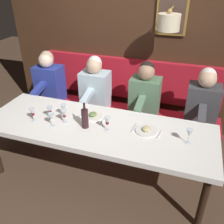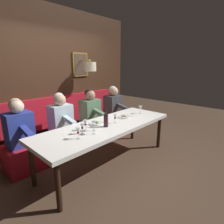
% 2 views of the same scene
% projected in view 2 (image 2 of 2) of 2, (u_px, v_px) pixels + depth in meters
% --- Properties ---
extents(ground_plane, '(12.00, 12.00, 0.00)m').
position_uv_depth(ground_plane, '(108.00, 162.00, 3.30)').
color(ground_plane, '#4C3828').
extents(dining_table, '(0.90, 2.62, 0.74)m').
position_uv_depth(dining_table, '(108.00, 128.00, 3.12)').
color(dining_table, white).
rests_on(dining_table, ground_plane).
extents(banquette_bench, '(0.52, 2.82, 0.45)m').
position_uv_depth(banquette_bench, '(78.00, 138.00, 3.82)').
color(banquette_bench, red).
rests_on(banquette_bench, ground_plane).
extents(back_wall_panel, '(0.59, 4.02, 2.90)m').
position_uv_depth(back_wall_panel, '(60.00, 82.00, 3.92)').
color(back_wall_panel, '#422819').
rests_on(back_wall_panel, ground_plane).
extents(diner_nearest, '(0.60, 0.40, 0.79)m').
position_uv_depth(diner_nearest, '(113.00, 103.00, 4.45)').
color(diner_nearest, '#3D3D42').
rests_on(diner_nearest, banquette_bench).
extents(diner_near, '(0.60, 0.40, 0.79)m').
position_uv_depth(diner_near, '(90.00, 108.00, 3.92)').
color(diner_near, '#567A5B').
rests_on(diner_near, banquette_bench).
extents(diner_middle, '(0.60, 0.40, 0.79)m').
position_uv_depth(diner_middle, '(61.00, 115.00, 3.40)').
color(diner_middle, silver).
rests_on(diner_middle, banquette_bench).
extents(diner_far, '(0.60, 0.40, 0.79)m').
position_uv_depth(diner_far, '(19.00, 125.00, 2.86)').
color(diner_far, '#283893').
rests_on(diner_far, banquette_bench).
extents(place_setting_0, '(0.24, 0.32, 0.05)m').
position_uv_depth(place_setting_0, '(96.00, 123.00, 3.13)').
color(place_setting_0, silver).
rests_on(place_setting_0, dining_table).
extents(place_setting_1, '(0.24, 0.32, 0.05)m').
position_uv_depth(place_setting_1, '(125.00, 116.00, 3.54)').
color(place_setting_1, silver).
rests_on(place_setting_1, dining_table).
extents(wine_glass_0, '(0.07, 0.07, 0.16)m').
position_uv_depth(wine_glass_0, '(115.00, 117.00, 3.15)').
color(wine_glass_0, silver).
rests_on(wine_glass_0, dining_table).
extents(wine_glass_1, '(0.07, 0.07, 0.16)m').
position_uv_depth(wine_glass_1, '(140.00, 108.00, 3.77)').
color(wine_glass_1, silver).
rests_on(wine_glass_1, dining_table).
extents(wine_glass_2, '(0.07, 0.07, 0.16)m').
position_uv_depth(wine_glass_2, '(94.00, 127.00, 2.64)').
color(wine_glass_2, silver).
rests_on(wine_glass_2, dining_table).
extents(wine_glass_3, '(0.07, 0.07, 0.16)m').
position_uv_depth(wine_glass_3, '(94.00, 124.00, 2.78)').
color(wine_glass_3, silver).
rests_on(wine_glass_3, dining_table).
extents(wine_glass_4, '(0.07, 0.07, 0.16)m').
position_uv_depth(wine_glass_4, '(85.00, 123.00, 2.81)').
color(wine_glass_4, silver).
rests_on(wine_glass_4, dining_table).
extents(wine_glass_5, '(0.07, 0.07, 0.16)m').
position_uv_depth(wine_glass_5, '(78.00, 131.00, 2.47)').
color(wine_glass_5, silver).
rests_on(wine_glass_5, dining_table).
extents(wine_glass_6, '(0.07, 0.07, 0.16)m').
position_uv_depth(wine_glass_6, '(82.00, 126.00, 2.66)').
color(wine_glass_6, silver).
rests_on(wine_glass_6, dining_table).
extents(wine_bottle, '(0.08, 0.08, 0.30)m').
position_uv_depth(wine_bottle, '(106.00, 120.00, 2.96)').
color(wine_bottle, '#33191E').
rests_on(wine_bottle, dining_table).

